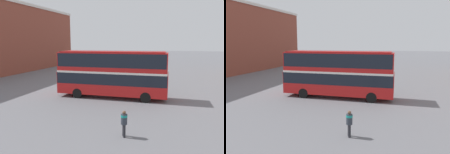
% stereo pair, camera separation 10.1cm
% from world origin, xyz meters
% --- Properties ---
extents(ground_plane, '(240.00, 240.00, 0.00)m').
position_xyz_m(ground_plane, '(0.00, 0.00, 0.00)').
color(ground_plane, slate).
extents(building_row_left, '(8.56, 37.10, 12.60)m').
position_xyz_m(building_row_left, '(-26.04, 12.59, 6.31)').
color(building_row_left, brown).
rests_on(building_row_left, ground_plane).
extents(double_decker_bus, '(10.99, 2.84, 4.65)m').
position_xyz_m(double_decker_bus, '(-1.55, -0.20, 2.66)').
color(double_decker_bus, red).
rests_on(double_decker_bus, ground_plane).
extents(pedestrian_foreground, '(0.52, 0.52, 1.60)m').
position_xyz_m(pedestrian_foreground, '(1.76, -8.94, 0.98)').
color(pedestrian_foreground, '#232328').
rests_on(pedestrian_foreground, ground_plane).
extents(parked_car_kerb_near, '(4.78, 2.21, 1.55)m').
position_xyz_m(parked_car_kerb_near, '(-1.59, 14.66, 0.80)').
color(parked_car_kerb_near, maroon).
rests_on(parked_car_kerb_near, ground_plane).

